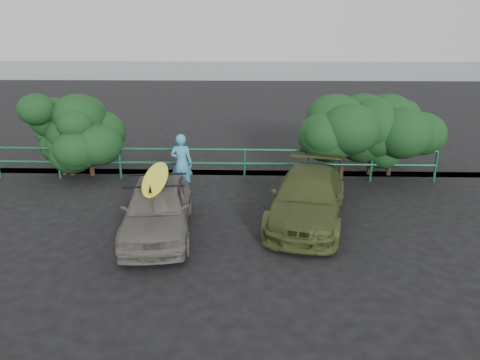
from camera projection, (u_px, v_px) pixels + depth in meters
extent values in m
plane|color=black|center=(192.00, 254.00, 9.02)|extent=(80.00, 80.00, 0.00)
plane|color=slate|center=(246.00, 69.00, 65.98)|extent=(200.00, 200.00, 0.00)
imported|color=#605B56|center=(158.00, 207.00, 9.81)|extent=(1.94, 3.87, 1.27)
imported|color=#3A451E|center=(308.00, 197.00, 10.52)|extent=(2.58, 4.46, 1.22)
imported|color=teal|center=(182.00, 163.00, 12.42)|extent=(0.66, 0.46, 1.75)
ellipsoid|color=#FCFE1A|center=(156.00, 178.00, 9.58)|extent=(0.85, 2.64, 0.08)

